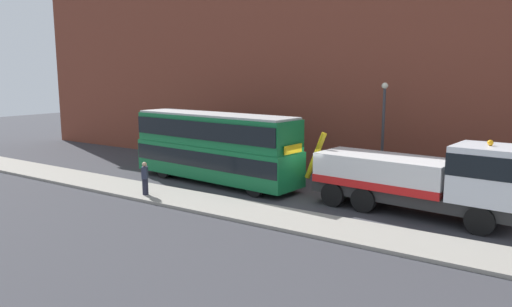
{
  "coord_description": "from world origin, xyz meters",
  "views": [
    {
      "loc": [
        11.02,
        -21.48,
        6.27
      ],
      "look_at": [
        -3.24,
        -0.17,
        2.0
      ],
      "focal_mm": 33.42,
      "sensor_mm": 36.0,
      "label": 1
    }
  ],
  "objects_px": {
    "street_lamp": "(383,125)",
    "double_decker_bus": "(215,145)",
    "recovery_tow_truck": "(421,177)",
    "pedestrian_onlooker": "(145,179)"
  },
  "relations": [
    {
      "from": "recovery_tow_truck",
      "to": "double_decker_bus",
      "type": "height_order",
      "value": "double_decker_bus"
    },
    {
      "from": "recovery_tow_truck",
      "to": "street_lamp",
      "type": "xyz_separation_m",
      "value": [
        -3.38,
        4.61,
        1.71
      ]
    },
    {
      "from": "recovery_tow_truck",
      "to": "street_lamp",
      "type": "bearing_deg",
      "value": 131.54
    },
    {
      "from": "recovery_tow_truck",
      "to": "double_decker_bus",
      "type": "xyz_separation_m",
      "value": [
        -11.75,
        0.04,
        0.47
      ]
    },
    {
      "from": "pedestrian_onlooker",
      "to": "street_lamp",
      "type": "xyz_separation_m",
      "value": [
        9.21,
        9.23,
        2.49
      ]
    },
    {
      "from": "double_decker_bus",
      "to": "pedestrian_onlooker",
      "type": "bearing_deg",
      "value": -94.94
    },
    {
      "from": "recovery_tow_truck",
      "to": "pedestrian_onlooker",
      "type": "height_order",
      "value": "recovery_tow_truck"
    },
    {
      "from": "recovery_tow_truck",
      "to": "double_decker_bus",
      "type": "relative_size",
      "value": 0.91
    },
    {
      "from": "pedestrian_onlooker",
      "to": "recovery_tow_truck",
      "type": "bearing_deg",
      "value": -13.63
    },
    {
      "from": "street_lamp",
      "to": "double_decker_bus",
      "type": "bearing_deg",
      "value": -151.38
    }
  ]
}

